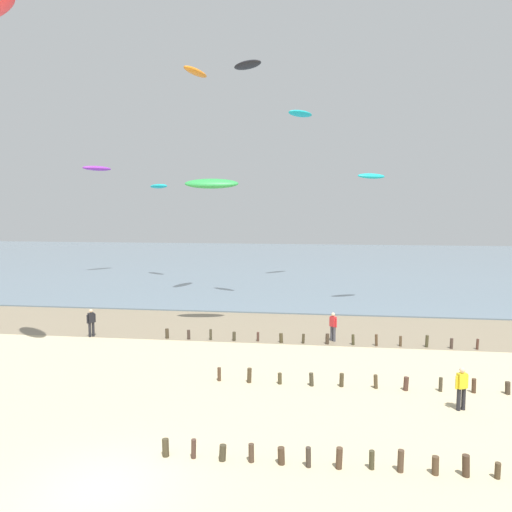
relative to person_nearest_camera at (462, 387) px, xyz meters
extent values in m
plane|color=#C6B58C|center=(-11.59, -6.96, -0.92)|extent=(160.00, 160.00, 0.00)
cube|color=#84755B|center=(-11.59, 12.43, -0.91)|extent=(120.00, 8.13, 0.01)
cube|color=slate|center=(-11.59, 51.49, -0.87)|extent=(160.00, 70.00, 0.10)
cylinder|color=#403925|center=(-10.29, -4.98, -0.64)|extent=(0.23, 0.24, 0.58)
cylinder|color=#49332A|center=(-9.37, -5.00, -0.61)|extent=(0.17, 0.17, 0.63)
cylinder|color=#3C3726|center=(-8.44, -5.01, -0.67)|extent=(0.24, 0.24, 0.52)
cylinder|color=#473629|center=(-7.54, -4.97, -0.63)|extent=(0.18, 0.19, 0.58)
cylinder|color=#453425|center=(-6.61, -4.99, -0.65)|extent=(0.23, 0.22, 0.54)
cylinder|color=#3E342B|center=(-5.78, -5.06, -0.60)|extent=(0.17, 0.18, 0.64)
cylinder|color=#4D3829|center=(-4.86, -5.03, -0.58)|extent=(0.21, 0.22, 0.68)
cylinder|color=#3F3B27|center=(-3.88, -4.92, -0.63)|extent=(0.17, 0.18, 0.59)
cylinder|color=#4C392A|center=(-3.04, -4.96, -0.58)|extent=(0.20, 0.19, 0.68)
cylinder|color=#4E3A27|center=(-2.05, -4.97, -0.64)|extent=(0.21, 0.21, 0.56)
cylinder|color=#433023|center=(-1.19, -4.97, -0.59)|extent=(0.24, 0.22, 0.66)
cylinder|color=#483927|center=(-0.30, -4.97, -0.68)|extent=(0.17, 0.19, 0.49)
cylinder|color=#4E3827|center=(-10.01, 1.95, -0.61)|extent=(0.17, 0.17, 0.62)
cylinder|color=#473926|center=(-8.62, 1.90, -0.58)|extent=(0.22, 0.22, 0.68)
cylinder|color=#453C26|center=(-7.24, 1.92, -0.67)|extent=(0.19, 0.20, 0.51)
cylinder|color=#3F3A2A|center=(-5.83, 1.87, -0.63)|extent=(0.22, 0.19, 0.59)
cylinder|color=#443A26|center=(-4.51, 1.93, -0.62)|extent=(0.19, 0.21, 0.61)
cylinder|color=#4A3D28|center=(-3.04, 1.93, -0.62)|extent=(0.20, 0.17, 0.61)
cylinder|color=#4B3228|center=(-1.77, 1.85, -0.62)|extent=(0.24, 0.22, 0.60)
cylinder|color=#413A2A|center=(-0.32, 1.95, -0.61)|extent=(0.16, 0.18, 0.61)
cylinder|color=#483223|center=(1.05, 1.95, -0.61)|extent=(0.19, 0.20, 0.63)
cylinder|color=#3F3428|center=(2.42, 1.98, -0.65)|extent=(0.23, 0.22, 0.55)
cylinder|color=#3E3424|center=(-14.65, 8.74, -0.62)|extent=(0.24, 0.23, 0.60)
cylinder|color=#3D3029|center=(-13.30, 8.71, -0.64)|extent=(0.20, 0.20, 0.57)
cylinder|color=#423C2B|center=(-11.96, 8.74, -0.59)|extent=(0.16, 0.18, 0.66)
cylinder|color=#3F3A28|center=(-10.54, 8.75, -0.65)|extent=(0.20, 0.21, 0.54)
cylinder|color=#4A3128|center=(-9.12, 8.83, -0.65)|extent=(0.16, 0.16, 0.55)
cylinder|color=#423923|center=(-7.74, 8.72, -0.64)|extent=(0.24, 0.24, 0.57)
cylinder|color=#3C3522|center=(-6.44, 8.72, -0.64)|extent=(0.18, 0.17, 0.57)
cylinder|color=#403327|center=(-5.06, 8.75, -0.61)|extent=(0.22, 0.22, 0.62)
cylinder|color=#3F3C24|center=(-3.59, 8.78, -0.61)|extent=(0.19, 0.17, 0.61)
cylinder|color=#4B3724|center=(-2.29, 8.74, -0.58)|extent=(0.18, 0.17, 0.68)
cylinder|color=#4C3A27|center=(-0.93, 8.85, -0.63)|extent=(0.15, 0.17, 0.59)
cylinder|color=#403C26|center=(0.52, 8.86, -0.58)|extent=(0.19, 0.18, 0.69)
cylinder|color=#3F312A|center=(1.83, 8.74, -0.63)|extent=(0.19, 0.20, 0.59)
cylinder|color=#4B3025|center=(3.21, 8.75, -0.62)|extent=(0.16, 0.14, 0.60)
cylinder|color=#232328|center=(0.10, 0.04, -0.48)|extent=(0.16, 0.16, 0.88)
cylinder|color=#232328|center=(-0.10, -0.04, -0.48)|extent=(0.16, 0.16, 0.88)
cube|color=yellow|center=(0.00, 0.00, 0.26)|extent=(0.42, 0.34, 0.60)
sphere|color=beige|center=(0.00, 0.00, 0.68)|extent=(0.22, 0.22, 0.22)
cylinder|color=yellow|center=(0.22, 0.09, 0.21)|extent=(0.09, 0.09, 0.52)
cylinder|color=yellow|center=(-0.22, -0.09, 0.21)|extent=(0.09, 0.09, 0.52)
cylinder|color=#232328|center=(-19.28, 8.58, -0.48)|extent=(0.16, 0.16, 0.88)
cylinder|color=#232328|center=(-19.42, 8.41, -0.48)|extent=(0.16, 0.16, 0.88)
cube|color=black|center=(-19.35, 8.50, 0.26)|extent=(0.40, 0.42, 0.60)
sphere|color=beige|center=(-19.35, 8.50, 0.68)|extent=(0.22, 0.22, 0.22)
cylinder|color=black|center=(-19.20, 8.68, 0.21)|extent=(0.09, 0.09, 0.52)
cylinder|color=black|center=(-19.50, 8.31, 0.21)|extent=(0.09, 0.09, 0.52)
cylinder|color=#4C4C56|center=(-4.81, 9.54, -0.48)|extent=(0.16, 0.16, 0.88)
cylinder|color=#4C4C56|center=(-4.65, 9.38, -0.48)|extent=(0.16, 0.16, 0.88)
cube|color=red|center=(-4.73, 9.46, 0.26)|extent=(0.41, 0.41, 0.60)
sphere|color=beige|center=(-4.73, 9.46, 0.68)|extent=(0.22, 0.22, 0.22)
cylinder|color=red|center=(-4.90, 9.63, 0.21)|extent=(0.09, 0.09, 0.52)
cylinder|color=red|center=(-4.56, 9.29, 0.21)|extent=(0.09, 0.09, 0.52)
ellipsoid|color=green|center=(-12.49, 11.68, 8.48)|extent=(3.58, 1.67, 0.93)
ellipsoid|color=purple|center=(-31.34, 35.24, 11.50)|extent=(3.08, 3.36, 0.59)
ellipsoid|color=#19B2B7|center=(-23.13, 32.76, 9.29)|extent=(2.94, 2.58, 0.52)
ellipsoid|color=orange|center=(-15.95, 21.37, 18.10)|extent=(2.01, 3.50, 0.75)
ellipsoid|color=#19B2B7|center=(-7.82, 33.10, 16.71)|extent=(3.08, 3.20, 0.81)
ellipsoid|color=#19B2B7|center=(-1.64, 20.56, 9.43)|extent=(2.57, 1.94, 0.59)
ellipsoid|color=black|center=(-11.32, 19.39, 17.93)|extent=(2.80, 2.32, 0.72)
camera|label=1|loc=(-5.47, -19.40, 6.93)|focal=34.55mm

